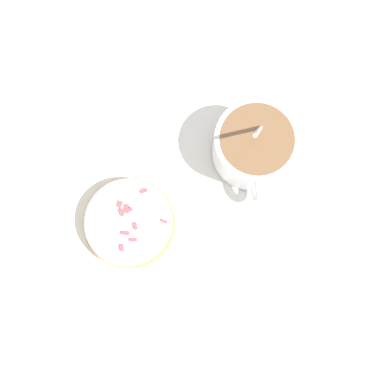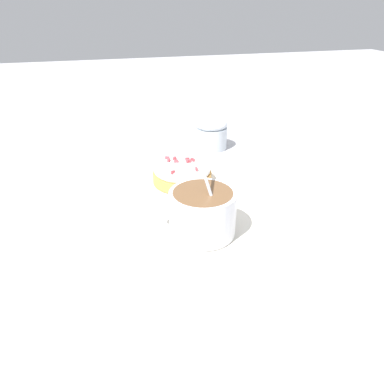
# 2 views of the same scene
# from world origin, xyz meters

# --- Properties ---
(ground_plane) EXTENTS (3.00, 3.00, 0.00)m
(ground_plane) POSITION_xyz_m (0.00, 0.00, 0.00)
(ground_plane) COLOR #B2B2B7
(paper_napkin) EXTENTS (0.29, 0.29, 0.00)m
(paper_napkin) POSITION_xyz_m (0.00, 0.00, 0.00)
(paper_napkin) COLOR white
(paper_napkin) RESTS_ON ground_plane
(coffee_cup) EXTENTS (0.08, 0.10, 0.11)m
(coffee_cup) POSITION_xyz_m (0.08, 0.00, 0.03)
(coffee_cup) COLOR white
(coffee_cup) RESTS_ON paper_napkin
(frosted_pastry) EXTENTS (0.10, 0.10, 0.04)m
(frosted_pastry) POSITION_xyz_m (-0.08, 0.01, 0.02)
(frosted_pastry) COLOR #D19347
(frosted_pastry) RESTS_ON paper_napkin
(sugar_bowl) EXTENTS (0.07, 0.07, 0.06)m
(sugar_bowl) POSITION_xyz_m (-0.22, 0.11, 0.03)
(sugar_bowl) COLOR silver
(sugar_bowl) RESTS_ON ground_plane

